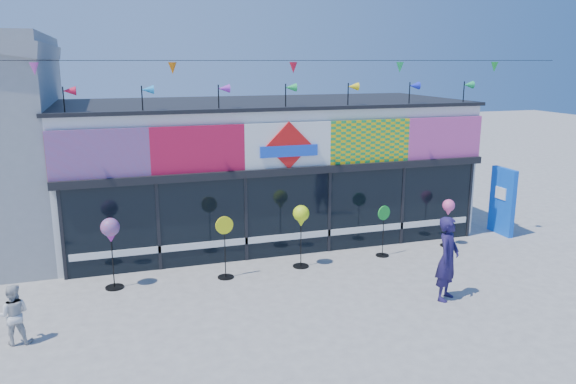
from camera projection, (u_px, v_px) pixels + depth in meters
name	position (u px, v px, depth m)	size (l,w,h in m)	color
ground	(335.00, 305.00, 12.49)	(80.00, 80.00, 0.00)	gray
kite_shop	(264.00, 167.00, 17.53)	(16.00, 5.70, 5.31)	white
blue_sign	(502.00, 201.00, 17.40)	(0.19, 1.04, 2.08)	blue
spinner_0	(110.00, 232.00, 13.09)	(0.44, 0.44, 1.73)	black
spinner_1	(225.00, 246.00, 13.85)	(0.45, 0.40, 1.59)	black
spinner_2	(301.00, 218.00, 14.48)	(0.42, 0.42, 1.67)	black
spinner_3	(383.00, 230.00, 15.44)	(0.40, 0.37, 1.44)	black
spinner_4	(448.00, 209.00, 16.20)	(0.35, 0.35, 1.40)	black
adult_man	(448.00, 259.00, 12.58)	(0.70, 0.46, 1.93)	#1E1646
child	(14.00, 314.00, 10.65)	(0.58, 0.34, 1.20)	silver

